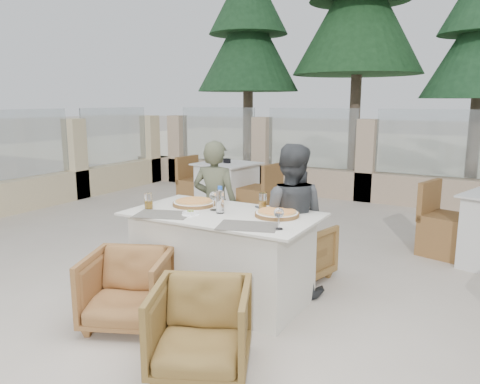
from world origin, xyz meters
The scene contains 24 objects.
ground centered at (0.00, 0.00, 0.00)m, with size 80.00×80.00×0.00m, color #BDB1A1.
sand_patch centered at (0.00, 14.00, 0.01)m, with size 30.00×16.00×0.01m, color #F5EAC9.
perimeter_wall_far centered at (0.00, 4.80, 0.80)m, with size 10.00×0.34×1.60m, color tan, non-canonical shape.
perimeter_wall_left centered at (-4.50, 1.50, 0.80)m, with size 0.34×7.00×1.60m, color beige, non-canonical shape.
pine_far_left centered at (-3.50, 7.00, 2.75)m, with size 2.42×2.42×5.50m, color #1D4423.
pine_mid_left centered at (-1.00, 7.50, 3.25)m, with size 2.86×2.86×6.50m, color #1E4823.
dining_table centered at (0.01, 0.10, 0.39)m, with size 1.60×0.90×0.77m, color beige, non-canonical shape.
placemat_near_left centered at (-0.39, -0.20, 0.77)m, with size 0.45×0.30×0.00m, color #625E54.
placemat_near_right centered at (0.40, -0.17, 0.77)m, with size 0.45×0.30×0.00m, color #5E5951.
pizza_left centered at (-0.37, 0.22, 0.80)m, with size 0.39×0.39×0.05m, color orange.
pizza_right centered at (0.46, 0.22, 0.79)m, with size 0.37×0.37×0.05m, color orange.
water_bottle centered at (0.00, 0.08, 0.89)m, with size 0.07×0.07×0.23m, color silver.
wine_glass_centre centered at (-0.11, 0.14, 0.86)m, with size 0.08×0.08×0.18m, color white, non-canonical shape.
wine_glass_corner centered at (0.64, -0.14, 0.86)m, with size 0.08×0.08×0.18m, color silver, non-canonical shape.
beer_glass_left centered at (-0.63, -0.09, 0.84)m, with size 0.07×0.07×0.14m, color #BF851B.
beer_glass_right centered at (0.23, 0.42, 0.84)m, with size 0.07×0.07×0.14m, color orange.
olive_dish centered at (-0.18, -0.10, 0.79)m, with size 0.11×0.11×0.04m, color white, non-canonical shape.
armchair_far_left centered at (-0.42, 0.67, 0.29)m, with size 0.61×0.63×0.57m, color olive.
armchair_far_right centered at (0.38, 0.86, 0.27)m, with size 0.58×0.60×0.55m, color brown.
armchair_near_left centered at (-0.38, -0.67, 0.29)m, with size 0.61×0.63×0.57m, color olive.
armchair_near_right centered at (0.47, -0.92, 0.29)m, with size 0.61×0.63×0.57m, color brown.
diner_left centered at (-0.47, 0.73, 0.66)m, with size 0.48×0.32×1.32m, color #50543D.
diner_right centered at (0.45, 0.51, 0.67)m, with size 0.65×0.51×1.34m, color #3E4043.
bg_table_a centered at (-1.62, 2.87, 0.39)m, with size 1.64×0.82×0.77m, color silver, non-canonical shape.
Camera 1 is at (2.03, -3.18, 1.70)m, focal length 35.00 mm.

